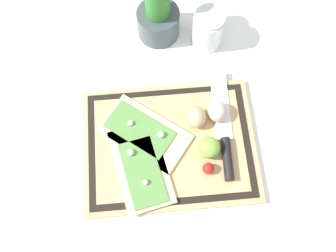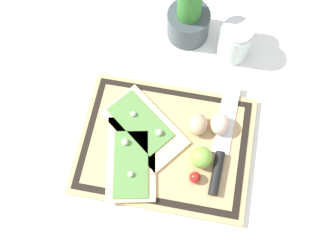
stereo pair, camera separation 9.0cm
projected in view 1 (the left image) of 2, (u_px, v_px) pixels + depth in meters
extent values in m
plane|color=white|center=(169.00, 146.00, 0.93)|extent=(6.00, 6.00, 0.00)
cube|color=tan|center=(169.00, 145.00, 0.93)|extent=(0.40, 0.31, 0.01)
cube|color=black|center=(169.00, 144.00, 0.92)|extent=(0.38, 0.28, 0.00)
cube|color=tan|center=(169.00, 144.00, 0.92)|extent=(0.35, 0.25, 0.00)
cube|color=beige|center=(141.00, 167.00, 0.89)|extent=(0.15, 0.22, 0.01)
cube|color=#568942|center=(143.00, 172.00, 0.88)|extent=(0.11, 0.17, 0.00)
sphere|color=silver|center=(131.00, 152.00, 0.89)|extent=(0.02, 0.02, 0.02)
sphere|color=silver|center=(145.00, 182.00, 0.87)|extent=(0.01, 0.01, 0.01)
cube|color=beige|center=(145.00, 133.00, 0.92)|extent=(0.23, 0.21, 0.01)
cube|color=#568942|center=(140.00, 129.00, 0.92)|extent=(0.17, 0.16, 0.00)
sphere|color=silver|center=(161.00, 135.00, 0.91)|extent=(0.02, 0.02, 0.02)
sphere|color=silver|center=(131.00, 123.00, 0.92)|extent=(0.01, 0.01, 0.01)
cube|color=silver|center=(221.00, 104.00, 0.95)|extent=(0.05, 0.18, 0.00)
cylinder|color=black|center=(227.00, 159.00, 0.89)|extent=(0.03, 0.10, 0.02)
ellipsoid|color=tan|center=(196.00, 117.00, 0.92)|extent=(0.04, 0.05, 0.04)
ellipsoid|color=beige|center=(217.00, 111.00, 0.92)|extent=(0.04, 0.05, 0.04)
sphere|color=#7FB742|center=(209.00, 148.00, 0.89)|extent=(0.05, 0.05, 0.05)
sphere|color=red|center=(208.00, 168.00, 0.88)|extent=(0.03, 0.03, 0.03)
cylinder|color=#3D474C|center=(157.00, 23.00, 1.01)|extent=(0.11, 0.11, 0.08)
cylinder|color=#2D7528|center=(156.00, 1.00, 0.93)|extent=(0.06, 0.06, 0.17)
cylinder|color=silver|center=(208.00, 30.00, 0.99)|extent=(0.08, 0.08, 0.10)
cylinder|color=olive|center=(207.00, 37.00, 1.02)|extent=(0.07, 0.07, 0.03)
cylinder|color=silver|center=(210.00, 17.00, 0.95)|extent=(0.08, 0.08, 0.01)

